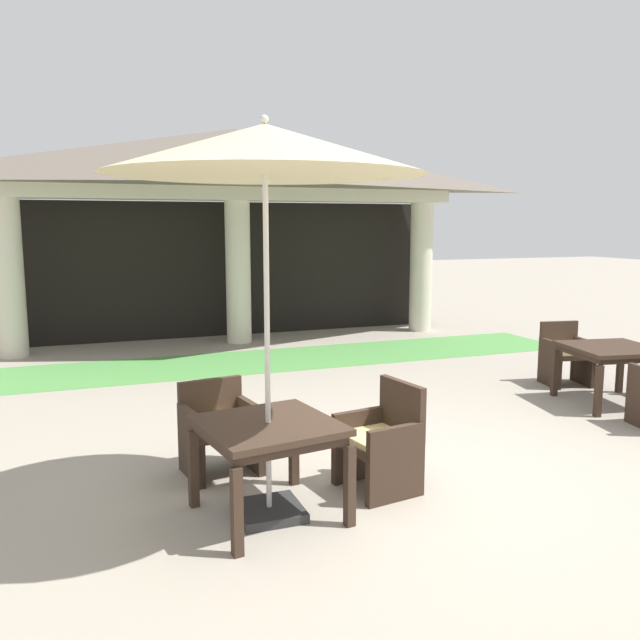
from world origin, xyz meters
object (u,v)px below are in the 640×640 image
Objects in this scene: patio_chair_near_foreground_north at (566,355)px; patio_table_near_foreground at (612,354)px; patio_umbrella_mid_left at (265,154)px; patio_chair_mid_left_north at (219,429)px; patio_table_mid_left at (268,435)px; patio_chair_mid_left_east at (381,442)px.

patio_table_near_foreground is at bearing 90.00° from patio_chair_near_foreground_north.
patio_chair_mid_left_north is at bearing 99.13° from patio_umbrella_mid_left.
patio_table_mid_left is at bearing 36.72° from patio_chair_near_foreground_north.
patio_chair_mid_left_north is (-5.15, -1.48, -0.01)m from patio_chair_near_foreground_north.
patio_chair_mid_left_east is (1.02, 0.16, -2.30)m from patio_umbrella_mid_left.
patio_chair_mid_left_north is at bearing -174.33° from patio_table_near_foreground.
patio_chair_mid_left_east is at bearing 9.13° from patio_umbrella_mid_left.
patio_table_near_foreground is 1.30× the size of patio_chair_mid_left_east.
patio_table_near_foreground is at bearing 17.44° from patio_table_mid_left.
patio_chair_mid_left_north is (-0.16, 1.02, -2.31)m from patio_umbrella_mid_left.
patio_umbrella_mid_left is at bearing 36.72° from patio_chair_near_foreground_north.
patio_chair_mid_left_north reaches higher than patio_table_mid_left.
patio_chair_mid_left_north is at bearing 26.15° from patio_chair_near_foreground_north.
patio_chair_near_foreground_north is at bearing 26.61° from patio_table_mid_left.
patio_umbrella_mid_left is 3.67× the size of patio_chair_mid_left_north.
patio_chair_mid_left_east reaches higher than patio_table_near_foreground.
patio_chair_near_foreground_north is 0.95× the size of patio_chair_mid_left_east.
patio_chair_near_foreground_north is 5.36m from patio_chair_mid_left_north.
patio_table_near_foreground is 0.39× the size of patio_umbrella_mid_left.
patio_chair_mid_left_east reaches higher than patio_table_mid_left.
patio_table_mid_left reaches higher than patio_table_near_foreground.
patio_table_mid_left is at bearing 90.00° from patio_chair_mid_left_east.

